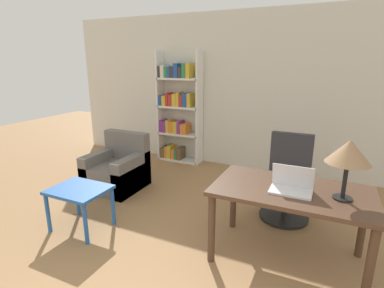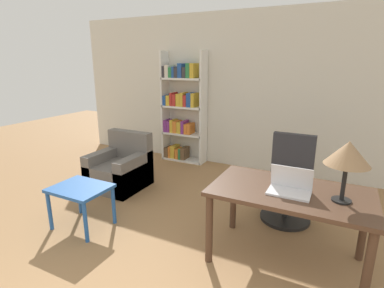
% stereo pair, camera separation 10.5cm
% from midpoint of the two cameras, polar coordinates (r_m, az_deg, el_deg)
% --- Properties ---
extents(wall_back, '(8.00, 0.06, 2.70)m').
position_cam_midpoint_polar(wall_back, '(5.23, 14.54, 9.24)').
color(wall_back, silver).
rests_on(wall_back, ground_plane).
extents(desk, '(1.43, 0.81, 0.74)m').
position_cam_midpoint_polar(desk, '(2.97, 17.33, -10.02)').
color(desk, '#4C3323').
rests_on(desk, ground_plane).
extents(laptop, '(0.37, 0.23, 0.24)m').
position_cam_midpoint_polar(laptop, '(2.86, 17.40, -7.61)').
color(laptop, silver).
rests_on(laptop, desk).
extents(table_lamp, '(0.36, 0.36, 0.52)m').
position_cam_midpoint_polar(table_lamp, '(2.75, 26.76, -1.50)').
color(table_lamp, black).
rests_on(table_lamp, desk).
extents(office_chair, '(0.59, 0.59, 1.03)m').
position_cam_midpoint_polar(office_chair, '(3.87, 16.95, -6.95)').
color(office_chair, black).
rests_on(office_chair, ground_plane).
extents(side_table_blue, '(0.63, 0.51, 0.50)m').
position_cam_midpoint_polar(side_table_blue, '(3.68, -21.42, -8.98)').
color(side_table_blue, '#2356A3').
rests_on(side_table_blue, ground_plane).
extents(armchair, '(0.75, 0.77, 0.82)m').
position_cam_midpoint_polar(armchair, '(4.72, -14.60, -4.89)').
color(armchair, '#66605B').
rests_on(armchair, ground_plane).
extents(bookshelf, '(0.85, 0.28, 2.06)m').
position_cam_midpoint_polar(bookshelf, '(5.67, -3.39, 6.33)').
color(bookshelf, white).
rests_on(bookshelf, ground_plane).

